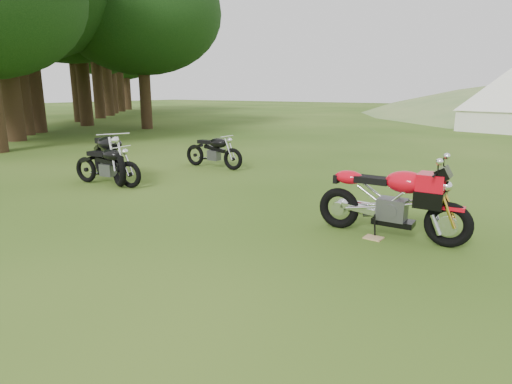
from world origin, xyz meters
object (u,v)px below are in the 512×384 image
Objects in this scene: vintage_moto_a at (107,164)px; vintage_moto_b at (213,150)px; tent_left at (507,101)px; sport_motorcycle at (392,195)px; plywood_board at (374,238)px; vintage_moto_c at (108,154)px.

vintage_moto_a is 1.00× the size of vintage_moto_b.
tent_left is at bearing 70.09° from vintage_moto_b.
vintage_moto_b is (0.53, 2.78, 0.00)m from vintage_moto_a.
tent_left is (5.76, 17.98, 0.95)m from vintage_moto_a.
vintage_moto_a is 0.53× the size of tent_left.
sport_motorcycle is 1.14× the size of vintage_moto_a.
tent_left reaches higher than plywood_board.
vintage_moto_b is (-5.13, 2.93, 0.44)m from plywood_board.
plywood_board is 6.09m from vintage_moto_c.
plywood_board is at bearing -8.97° from vintage_moto_a.
vintage_moto_b is 2.62m from vintage_moto_c.
sport_motorcycle is at bearing -28.27° from vintage_moto_b.
plywood_board is at bearing -74.83° from tent_left.
tent_left is at bearing 89.68° from plywood_board.
vintage_moto_c reaches higher than plywood_board.
sport_motorcycle reaches higher than vintage_moto_c.
sport_motorcycle is at bearing 20.56° from vintage_moto_c.
vintage_moto_b is (-5.27, 2.73, -0.13)m from sport_motorcycle.
vintage_moto_a is 0.78× the size of vintage_moto_c.
plywood_board is 5.68m from vintage_moto_a.
tent_left reaches higher than vintage_moto_c.
plywood_board is at bearing 18.65° from vintage_moto_c.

